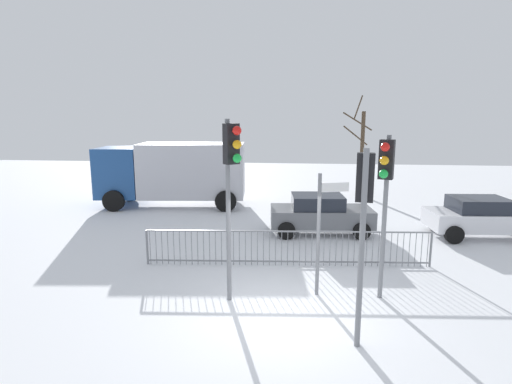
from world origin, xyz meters
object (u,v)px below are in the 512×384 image
object	(u,v)px
traffic_light_mid_right	(364,203)
bare_tree_left	(361,150)
car_white_mid	(481,217)
car_grey_far	(320,213)
delivery_truck	(174,171)
traffic_light_foreground_right	(385,181)
direction_sign_post	(321,228)
traffic_light_rear_left	(231,171)

from	to	relation	value
traffic_light_mid_right	bare_tree_left	size ratio (longest dim) A/B	0.69
car_white_mid	car_grey_far	xyz separation A→B (m)	(-5.85, -0.06, 0.00)
car_white_mid	bare_tree_left	distance (m)	8.52
car_grey_far	delivery_truck	world-z (taller)	delivery_truck
traffic_light_foreground_right	bare_tree_left	xyz separation A→B (m)	(1.49, 13.40, -0.36)
traffic_light_mid_right	direction_sign_post	bearing A→B (deg)	115.51
traffic_light_mid_right	direction_sign_post	world-z (taller)	traffic_light_mid_right
traffic_light_mid_right	bare_tree_left	world-z (taller)	bare_tree_left
direction_sign_post	traffic_light_foreground_right	bearing A→B (deg)	-25.48
bare_tree_left	direction_sign_post	bearing A→B (deg)	-102.41
direction_sign_post	delivery_truck	world-z (taller)	delivery_truck
traffic_light_rear_left	traffic_light_mid_right	world-z (taller)	traffic_light_rear_left
traffic_light_foreground_right	car_grey_far	distance (m)	6.15
traffic_light_mid_right	delivery_truck	xyz separation A→B (m)	(-7.25, 11.66, -1.06)
traffic_light_foreground_right	car_white_mid	distance (m)	7.72
car_white_mid	car_grey_far	bearing A→B (deg)	176.68
traffic_light_foreground_right	car_grey_far	bearing A→B (deg)	-56.40
traffic_light_rear_left	car_white_mid	distance (m)	10.58
car_grey_far	delivery_truck	xyz separation A→B (m)	(-6.91, 4.06, 0.97)
traffic_light_mid_right	car_white_mid	size ratio (longest dim) A/B	0.98
delivery_truck	bare_tree_left	bearing A→B (deg)	-164.25
direction_sign_post	bare_tree_left	distance (m)	13.58
car_white_mid	car_grey_far	distance (m)	5.85
bare_tree_left	traffic_light_rear_left	bearing A→B (deg)	-109.78
traffic_light_mid_right	car_grey_far	distance (m)	7.88
car_grey_far	delivery_truck	size ratio (longest dim) A/B	0.54
traffic_light_foreground_right	traffic_light_mid_right	distance (m)	2.10
traffic_light_rear_left	bare_tree_left	distance (m)	14.77
car_grey_far	traffic_light_rear_left	bearing A→B (deg)	-115.91
traffic_light_foreground_right	delivery_truck	bearing A→B (deg)	-28.03
traffic_light_mid_right	traffic_light_foreground_right	bearing A→B (deg)	76.86
direction_sign_post	bare_tree_left	world-z (taller)	bare_tree_left
direction_sign_post	bare_tree_left	bearing A→B (deg)	58.91
car_white_mid	bare_tree_left	size ratio (longest dim) A/B	0.71
traffic_light_foreground_right	car_grey_far	world-z (taller)	traffic_light_foreground_right
traffic_light_foreground_right	traffic_light_mid_right	world-z (taller)	traffic_light_foreground_right
traffic_light_mid_right	traffic_light_rear_left	bearing A→B (deg)	160.48
traffic_light_foreground_right	direction_sign_post	bearing A→B (deg)	15.57
traffic_light_foreground_right	bare_tree_left	distance (m)	13.49
traffic_light_mid_right	delivery_truck	world-z (taller)	traffic_light_mid_right
direction_sign_post	delivery_truck	xyz separation A→B (m)	(-6.62, 9.55, 0.03)
traffic_light_rear_left	delivery_truck	bearing A→B (deg)	-106.18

